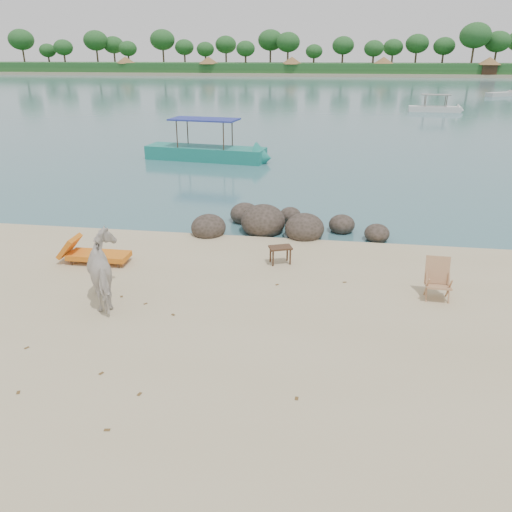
{
  "coord_description": "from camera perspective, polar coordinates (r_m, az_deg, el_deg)",
  "views": [
    {
      "loc": [
        2.23,
        -8.88,
        5.48
      ],
      "look_at": [
        0.57,
        2.0,
        1.0
      ],
      "focal_mm": 35.0,
      "sensor_mm": 36.0,
      "label": 1
    }
  ],
  "objects": [
    {
      "name": "deck_chair",
      "position": [
        12.56,
        20.14,
        -2.77
      ],
      "size": [
        0.64,
        0.7,
        0.96
      ],
      "primitive_type": null,
      "rotation": [
        0.0,
        0.0,
        -0.04
      ],
      "color": "tan",
      "rests_on": "ground"
    },
    {
      "name": "far_shore",
      "position": [
        178.98,
        8.5,
        20.18
      ],
      "size": [
        420.0,
        90.0,
        1.4
      ],
      "primitive_type": "cube",
      "color": "tan",
      "rests_on": "ground"
    },
    {
      "name": "cow",
      "position": [
        12.11,
        -16.66,
        -1.62
      ],
      "size": [
        1.75,
        2.03,
        1.58
      ],
      "primitive_type": "imported",
      "rotation": [
        0.0,
        0.0,
        3.73
      ],
      "color": "beige",
      "rests_on": "ground"
    },
    {
      "name": "boulders",
      "position": [
        16.62,
        2.08,
        3.65
      ],
      "size": [
        6.36,
        2.94,
        1.11
      ],
      "rotation": [
        0.0,
        0.0,
        0.21
      ],
      "color": "#2D261E",
      "rests_on": "ground"
    },
    {
      "name": "boat_near",
      "position": [
        28.23,
        -5.9,
        14.58
      ],
      "size": [
        7.65,
        2.63,
        3.63
      ],
      "primitive_type": null,
      "rotation": [
        0.0,
        0.0,
        -0.13
      ],
      "color": "#19796C",
      "rests_on": "water"
    },
    {
      "name": "far_scenery",
      "position": [
        145.62,
        8.38,
        21.02
      ],
      "size": [
        420.0,
        18.0,
        9.5
      ],
      "color": "#1E4C1E",
      "rests_on": "ground"
    },
    {
      "name": "side_table",
      "position": [
        13.9,
        2.79,
        -0.01
      ],
      "size": [
        0.71,
        0.59,
        0.49
      ],
      "primitive_type": null,
      "rotation": [
        0.0,
        0.0,
        0.38
      ],
      "color": "#342514",
      "rests_on": "ground"
    },
    {
      "name": "dead_leaves",
      "position": [
        10.47,
        -11.61,
        -9.9
      ],
      "size": [
        6.45,
        6.19,
        0.0
      ],
      "color": "brown",
      "rests_on": "ground"
    },
    {
      "name": "lounge_chair",
      "position": [
        14.58,
        -17.55,
        0.32
      ],
      "size": [
        2.11,
        0.75,
        0.63
      ],
      "primitive_type": null,
      "rotation": [
        0.0,
        0.0,
        0.01
      ],
      "color": "orange",
      "rests_on": "ground"
    },
    {
      "name": "water",
      "position": [
        99.06,
        7.8,
        18.79
      ],
      "size": [
        400.0,
        400.0,
        0.0
      ],
      "primitive_type": "plane",
      "color": "#37676F",
      "rests_on": "ground"
    },
    {
      "name": "boat_mid",
      "position": [
        55.74,
        19.88,
        16.7
      ],
      "size": [
        5.73,
        1.62,
        2.76
      ],
      "primitive_type": null,
      "rotation": [
        0.0,
        0.0,
        -0.06
      ],
      "color": "silver",
      "rests_on": "water"
    },
    {
      "name": "boat_far",
      "position": [
        80.06,
        26.13,
        16.33
      ],
      "size": [
        5.01,
        4.36,
        0.63
      ],
      "primitive_type": null,
      "rotation": [
        0.0,
        0.0,
        0.68
      ],
      "color": "#B5B5B1",
      "rests_on": "water"
    }
  ]
}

